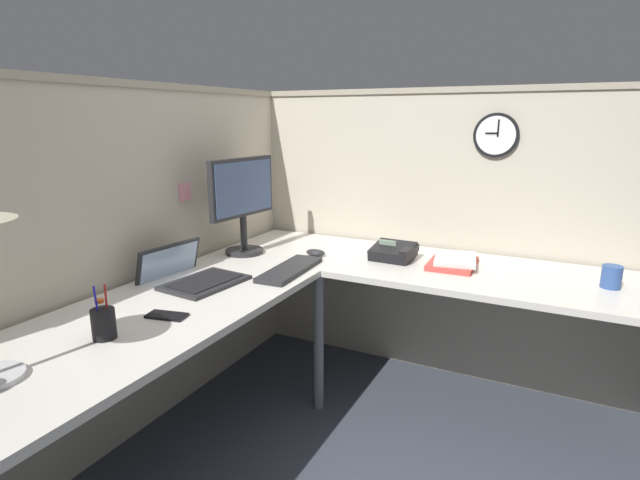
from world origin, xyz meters
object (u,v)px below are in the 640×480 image
object	(u,v)px
monitor	(243,198)
office_phone	(394,253)
computer_mouse	(316,252)
keyboard	(290,269)
book_stack	(454,262)
cell_phone	(167,316)
laptop	(189,275)
pen_cup	(104,323)
wall_clock	(496,135)
coffee_mug	(611,277)

from	to	relation	value
monitor	office_phone	bearing A→B (deg)	-72.45
computer_mouse	office_phone	size ratio (longest dim) A/B	0.49
keyboard	office_phone	distance (m)	0.55
computer_mouse	book_stack	distance (m)	0.69
monitor	keyboard	xyz separation A→B (m)	(-0.18, -0.38, -0.28)
monitor	cell_phone	distance (m)	0.93
laptop	office_phone	size ratio (longest dim) A/B	1.93
pen_cup	wall_clock	size ratio (longest dim) A/B	0.82
office_phone	laptop	bearing A→B (deg)	136.09
book_stack	wall_clock	world-z (taller)	wall_clock
pen_cup	office_phone	xyz separation A→B (m)	(1.31, -0.54, -0.02)
laptop	keyboard	distance (m)	0.46
pen_cup	cell_phone	distance (m)	0.24
office_phone	coffee_mug	distance (m)	0.95
cell_phone	coffee_mug	bearing A→B (deg)	-65.08
office_phone	pen_cup	bearing A→B (deg)	157.35
cell_phone	pen_cup	bearing A→B (deg)	155.03
monitor	keyboard	world-z (taller)	monitor
monitor	pen_cup	distance (m)	1.12
laptop	computer_mouse	size ratio (longest dim) A/B	3.96
monitor	book_stack	world-z (taller)	monitor
monitor	wall_clock	size ratio (longest dim) A/B	2.27
computer_mouse	office_phone	distance (m)	0.41
monitor	keyboard	distance (m)	0.50
cell_phone	laptop	bearing A→B (deg)	18.16
laptop	book_stack	xyz separation A→B (m)	(0.75, -0.99, -0.00)
computer_mouse	monitor	bearing A→B (deg)	109.11
coffee_mug	pen_cup	bearing A→B (deg)	131.16
office_phone	book_stack	bearing A→B (deg)	-84.89
monitor	laptop	world-z (taller)	monitor
keyboard	wall_clock	bearing A→B (deg)	-48.50
laptop	keyboard	xyz separation A→B (m)	(0.31, -0.33, -0.01)
keyboard	computer_mouse	distance (m)	0.30
monitor	cell_phone	bearing A→B (deg)	-163.31
monitor	keyboard	size ratio (longest dim) A/B	1.16
office_phone	keyboard	bearing A→B (deg)	138.22
computer_mouse	laptop	bearing A→B (deg)	153.22
laptop	coffee_mug	distance (m)	1.80
coffee_mug	laptop	bearing A→B (deg)	113.77
book_stack	coffee_mug	distance (m)	0.66
keyboard	wall_clock	size ratio (longest dim) A/B	1.95
keyboard	cell_phone	size ratio (longest dim) A/B	2.99
keyboard	computer_mouse	world-z (taller)	computer_mouse
book_stack	coffee_mug	xyz separation A→B (m)	(-0.03, -0.66, 0.03)
cell_phone	coffee_mug	world-z (taller)	coffee_mug
keyboard	pen_cup	xyz separation A→B (m)	(-0.89, 0.18, 0.04)
keyboard	cell_phone	xyz separation A→B (m)	(-0.67, 0.12, -0.01)
computer_mouse	pen_cup	bearing A→B (deg)	172.55
keyboard	wall_clock	xyz separation A→B (m)	(0.75, -0.76, 0.60)
keyboard	book_stack	xyz separation A→B (m)	(0.44, -0.66, 0.01)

